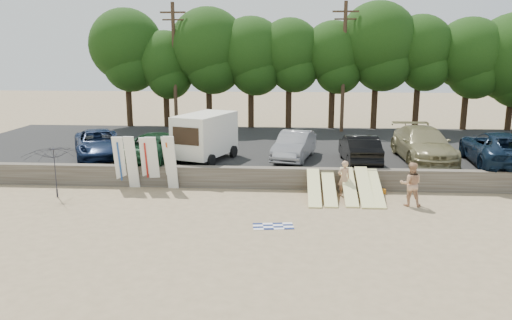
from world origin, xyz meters
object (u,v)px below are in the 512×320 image
at_px(car_2, 294,146).
at_px(beachgoer_b, 411,184).
at_px(car_3, 359,149).
at_px(cooler, 375,191).
at_px(car_1, 162,146).
at_px(car_5, 499,149).
at_px(car_4, 423,144).
at_px(beach_umbrella, 54,172).
at_px(box_trailer, 205,135).
at_px(car_0, 99,143).
at_px(beachgoer_a, 344,178).

bearing_deg(car_2, beachgoer_b, -36.53).
bearing_deg(car_3, cooler, 93.76).
xyz_separation_m(car_1, cooler, (10.56, -3.11, -1.31)).
distance_m(car_1, car_2, 6.99).
bearing_deg(car_5, cooler, 31.64).
distance_m(car_2, car_5, 10.29).
relative_size(car_4, cooler, 15.69).
distance_m(car_2, beach_umbrella, 11.91).
relative_size(cooler, beach_umbrella, 0.15).
distance_m(car_1, beachgoer_b, 12.69).
relative_size(box_trailer, car_3, 0.94).
xyz_separation_m(box_trailer, beach_umbrella, (-5.94, -4.83, -0.92)).
height_order(car_1, beach_umbrella, beach_umbrella).
bearing_deg(car_1, car_2, -156.94).
bearing_deg(box_trailer, car_4, 23.60).
bearing_deg(box_trailer, car_5, 19.07).
distance_m(car_0, car_1, 3.86).
relative_size(car_3, beach_umbrella, 1.77).
xyz_separation_m(car_0, beachgoer_b, (15.49, -5.70, -0.49)).
height_order(car_2, cooler, car_2).
bearing_deg(beachgoer_a, beachgoer_b, 136.06).
xyz_separation_m(box_trailer, cooler, (8.29, -3.41, -1.92)).
relative_size(car_5, cooler, 16.13).
relative_size(car_1, beachgoer_b, 2.98).
xyz_separation_m(car_2, car_4, (6.75, 0.18, 0.13)).
relative_size(car_3, car_4, 0.77).
bearing_deg(car_2, cooler, -34.74).
relative_size(car_3, beachgoer_a, 2.84).
relative_size(car_0, beachgoer_b, 2.78).
height_order(car_0, car_4, car_4).
relative_size(box_trailer, car_2, 0.96).
height_order(beachgoer_a, cooler, beachgoer_a).
distance_m(car_1, cooler, 11.09).
relative_size(car_1, cooler, 14.61).
relative_size(car_3, beachgoer_b, 2.45).
distance_m(car_0, beachgoer_b, 16.51).
bearing_deg(cooler, box_trailer, 168.08).
height_order(car_1, car_4, car_4).
distance_m(box_trailer, car_5, 14.93).
bearing_deg(beachgoer_a, car_0, -36.52).
bearing_deg(box_trailer, car_0, -166.35).
bearing_deg(beachgoer_b, cooler, -47.82).
xyz_separation_m(car_1, beachgoer_b, (11.75, -4.76, -0.54)).
height_order(beachgoer_a, beach_umbrella, beach_umbrella).
distance_m(car_2, car_3, 3.42).
distance_m(car_4, beachgoer_a, 6.48).
bearing_deg(box_trailer, beach_umbrella, -121.19).
xyz_separation_m(cooler, beach_umbrella, (-14.23, -1.42, 1.00)).
bearing_deg(car_4, car_1, -177.00).
distance_m(car_4, beachgoer_b, 6.19).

